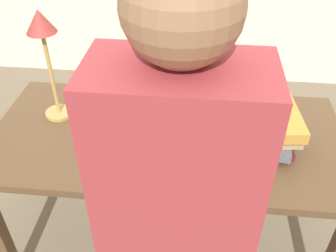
{
  "coord_description": "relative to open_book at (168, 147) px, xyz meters",
  "views": [
    {
      "loc": [
        0.14,
        -1.28,
        1.78
      ],
      "look_at": [
        0.01,
        -0.04,
        0.82
      ],
      "focal_mm": 40.0,
      "sensor_mm": 36.0,
      "label": 1
    }
  ],
  "objects": [
    {
      "name": "ground_plane",
      "position": [
        -0.02,
        0.1,
        -0.76
      ],
      "size": [
        12.0,
        12.0,
        0.0
      ],
      "primitive_type": "plane",
      "color": "#70604C"
    },
    {
      "name": "reading_desk",
      "position": [
        -0.02,
        0.1,
        -0.11
      ],
      "size": [
        1.57,
        0.75,
        0.74
      ],
      "color": "brown",
      "rests_on": "ground_plane"
    },
    {
      "name": "open_book",
      "position": [
        0.0,
        0.0,
        0.0
      ],
      "size": [
        0.49,
        0.36,
        0.06
      ],
      "rotation": [
        0.0,
        0.0,
        -0.15
      ],
      "color": "black",
      "rests_on": "reading_desk"
    },
    {
      "name": "book_stack_tall",
      "position": [
        0.42,
        0.09,
        0.07
      ],
      "size": [
        0.23,
        0.32,
        0.16
      ],
      "color": "maroon",
      "rests_on": "reading_desk"
    },
    {
      "name": "book_standing_upright",
      "position": [
        0.22,
        0.12,
        0.09
      ],
      "size": [
        0.05,
        0.14,
        0.21
      ],
      "rotation": [
        0.0,
        0.0,
        -0.13
      ],
      "color": "#1E284C",
      "rests_on": "reading_desk"
    },
    {
      "name": "reading_lamp",
      "position": [
        -0.54,
        0.2,
        0.36
      ],
      "size": [
        0.13,
        0.13,
        0.51
      ],
      "color": "tan",
      "rests_on": "reading_desk"
    },
    {
      "name": "coffee_mug",
      "position": [
        -0.26,
        -0.0,
        0.03
      ],
      "size": [
        0.1,
        0.09,
        0.09
      ],
      "rotation": [
        0.0,
        0.0,
        0.64
      ],
      "color": "#28282D",
      "rests_on": "reading_desk"
    }
  ]
}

